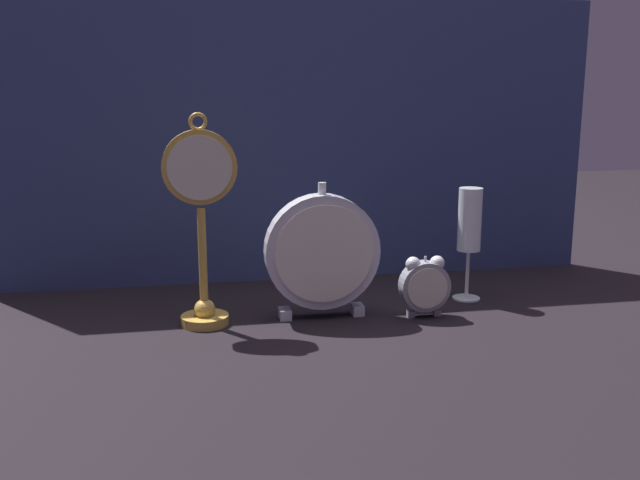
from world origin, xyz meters
The scene contains 6 objects.
ground_plane centered at (0.00, 0.00, 0.00)m, with size 4.00×4.00×0.00m, color black.
fabric_backdrop_drape centered at (0.00, 0.33, 0.29)m, with size 1.25×0.01×0.57m, color navy.
pocket_watch_on_stand centered at (-0.20, 0.06, 0.18)m, with size 0.12×0.08×0.36m.
alarm_clock_twin_bell centered at (0.18, 0.03, 0.06)m, with size 0.09×0.03×0.11m.
mantel_clock_silver centered at (0.00, 0.06, 0.12)m, with size 0.20×0.04×0.24m.
champagne_flute centered at (0.29, 0.11, 0.14)m, with size 0.05×0.05×0.21m.
Camera 1 is at (-0.23, -1.11, 0.39)m, focal length 40.00 mm.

